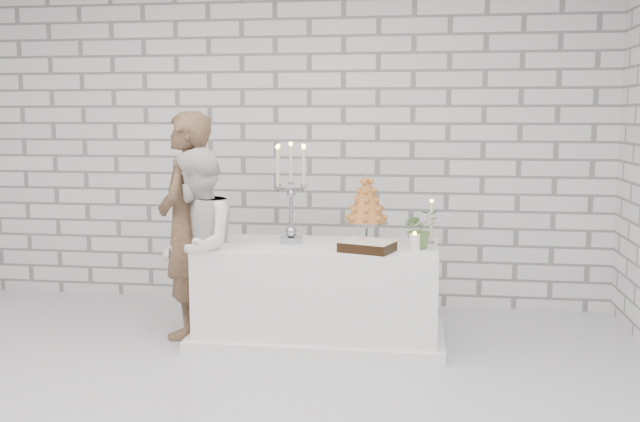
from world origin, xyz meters
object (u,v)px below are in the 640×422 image
Objects in this scene: cake_table at (319,292)px; candelabra at (291,193)px; bride at (198,247)px; croquembouche at (367,209)px; groom at (187,225)px.

candelabra is at bearing 169.71° from cake_table.
cake_table is 1.21× the size of bride.
candelabra is at bearing 99.80° from bride.
croquembouche is at bearing 94.63° from bride.
croquembouche is (1.24, 0.35, 0.27)m from bride.
cake_table is 3.39× the size of croquembouche.
cake_table is 1.16m from groom.
bride reaches higher than cake_table.
candelabra is at bearing 94.69° from groom.
bride is 2.81× the size of croquembouche.
groom reaches higher than cake_table.
candelabra is 0.59m from croquembouche.
groom is 1.41m from croquembouche.
bride is 1.32m from croquembouche.
candelabra is (0.82, 0.05, 0.26)m from groom.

